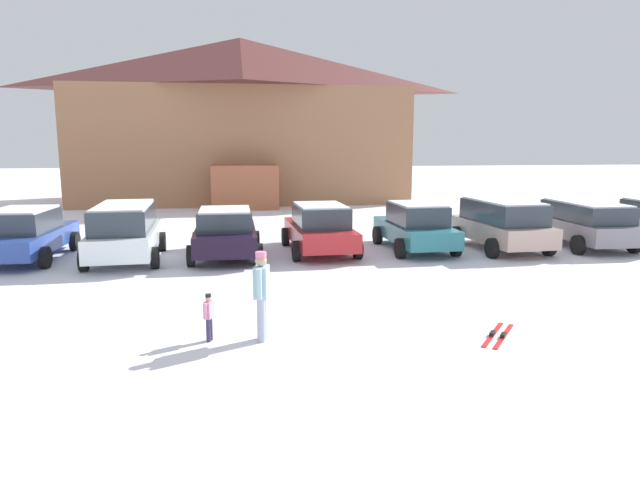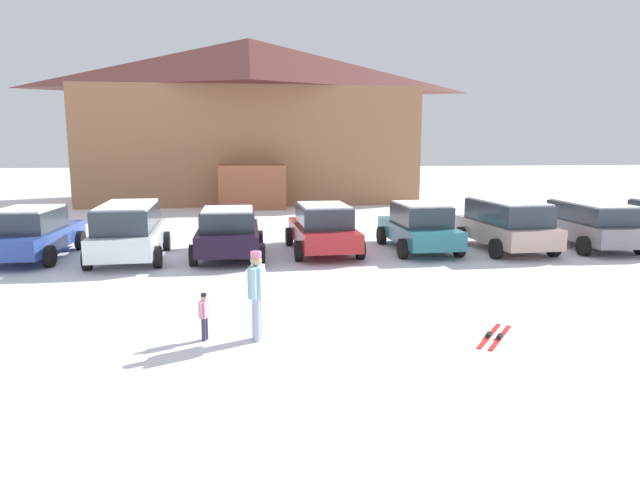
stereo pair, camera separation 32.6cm
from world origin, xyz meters
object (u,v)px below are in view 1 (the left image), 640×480
(parked_beige_suv, at_px, (501,223))
(skier_adult_in_blue_parka, at_px, (262,291))
(parked_red_sedan, at_px, (320,228))
(parked_black_sedan, at_px, (225,233))
(skier_child_in_pink_snowsuit, at_px, (209,315))
(parked_teal_hatchback, at_px, (415,226))
(parked_grey_wagon, at_px, (584,222))
(parked_blue_hatchback, at_px, (25,234))
(ski_lodge, at_px, (242,119))
(pair_of_skis, at_px, (498,335))
(parked_white_suv, at_px, (125,230))

(parked_beige_suv, xyz_separation_m, skier_adult_in_blue_parka, (-8.46, -7.91, 0.03))
(parked_red_sedan, bearing_deg, parked_black_sedan, -171.52)
(parked_black_sedan, height_order, skier_adult_in_blue_parka, skier_adult_in_blue_parka)
(parked_black_sedan, xyz_separation_m, skier_child_in_pink_snowsuit, (-0.16, -7.79, -0.30))
(parked_black_sedan, xyz_separation_m, parked_teal_hatchback, (6.34, 0.36, 0.02))
(parked_grey_wagon, bearing_deg, parked_blue_hatchback, 178.89)
(ski_lodge, relative_size, parked_black_sedan, 5.01)
(parked_black_sedan, height_order, pair_of_skis, parked_black_sedan)
(parked_white_suv, xyz_separation_m, parked_red_sedan, (6.13, 0.47, -0.12))
(pair_of_skis, bearing_deg, parked_red_sedan, 103.78)
(parked_white_suv, relative_size, parked_black_sedan, 1.14)
(parked_red_sedan, relative_size, parked_grey_wagon, 1.04)
(parked_black_sedan, bearing_deg, parked_grey_wagon, 0.74)
(parked_white_suv, bearing_deg, parked_beige_suv, 0.19)
(parked_blue_hatchback, xyz_separation_m, skier_child_in_pink_snowsuit, (5.96, -8.31, -0.32))
(parked_white_suv, xyz_separation_m, pair_of_skis, (8.28, -8.29, -0.92))
(skier_adult_in_blue_parka, bearing_deg, parked_beige_suv, 43.11)
(parked_red_sedan, bearing_deg, skier_child_in_pink_snowsuit, -111.48)
(parked_blue_hatchback, distance_m, parked_teal_hatchback, 12.47)
(parked_red_sedan, bearing_deg, pair_of_skis, -76.22)
(parked_teal_hatchback, height_order, skier_adult_in_blue_parka, skier_adult_in_blue_parka)
(parked_white_suv, distance_m, pair_of_skis, 11.75)
(skier_adult_in_blue_parka, bearing_deg, pair_of_skis, -5.38)
(parked_red_sedan, distance_m, parked_teal_hatchback, 3.26)
(parked_teal_hatchback, distance_m, pair_of_skis, 8.77)
(parked_red_sedan, relative_size, skier_child_in_pink_snowsuit, 5.08)
(ski_lodge, relative_size, skier_adult_in_blue_parka, 12.13)
(skier_child_in_pink_snowsuit, bearing_deg, parked_grey_wagon, 32.34)
(ski_lodge, relative_size, pair_of_skis, 14.17)
(parked_white_suv, xyz_separation_m, parked_beige_suv, (12.31, 0.04, -0.02))
(skier_adult_in_blue_parka, xyz_separation_m, skier_child_in_pink_snowsuit, (-0.96, 0.09, -0.44))
(parked_teal_hatchback, height_order, parked_beige_suv, parked_beige_suv)
(parked_blue_hatchback, xyz_separation_m, parked_red_sedan, (9.21, -0.06, -0.00))
(parked_white_suv, bearing_deg, parked_teal_hatchback, 2.25)
(parked_black_sedan, relative_size, pair_of_skis, 2.83)
(parked_teal_hatchback, distance_m, skier_adult_in_blue_parka, 9.93)
(skier_adult_in_blue_parka, height_order, pair_of_skis, skier_adult_in_blue_parka)
(ski_lodge, xyz_separation_m, parked_white_suv, (-3.82, -18.68, -4.10))
(parked_teal_hatchback, height_order, parked_grey_wagon, parked_teal_hatchback)
(parked_beige_suv, relative_size, pair_of_skis, 3.02)
(parked_red_sedan, xyz_separation_m, parked_teal_hatchback, (3.26, -0.10, 0.00))
(ski_lodge, distance_m, parked_blue_hatchback, 19.87)
(parked_beige_suv, relative_size, skier_child_in_pink_snowsuit, 4.83)
(skier_child_in_pink_snowsuit, distance_m, pair_of_skis, 5.44)
(parked_blue_hatchback, height_order, parked_beige_suv, parked_beige_suv)
(parked_red_sedan, height_order, parked_teal_hatchback, parked_teal_hatchback)
(parked_white_suv, relative_size, skier_child_in_pink_snowsuit, 5.18)
(parked_white_suv, relative_size, pair_of_skis, 3.24)
(parked_black_sedan, xyz_separation_m, parked_beige_suv, (9.26, 0.03, 0.11))
(parked_teal_hatchback, distance_m, parked_beige_suv, 2.94)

